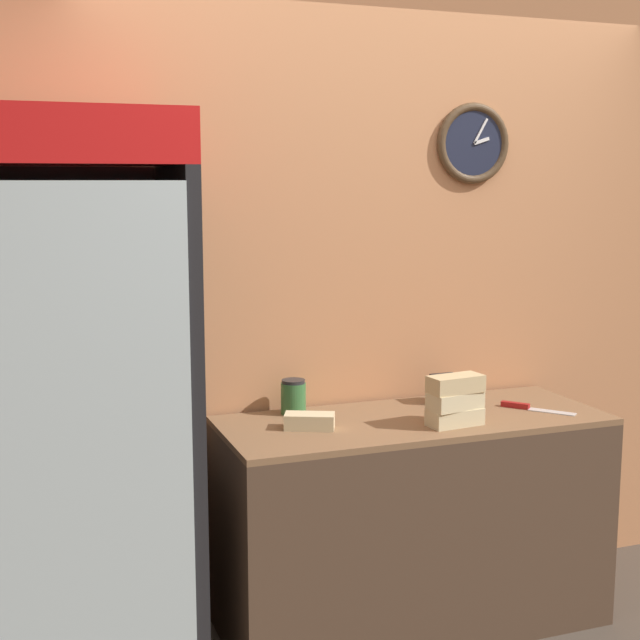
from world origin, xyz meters
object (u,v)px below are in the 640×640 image
Objects in this scene: beverage_cooler at (81,385)px; sandwich_stack_bottom at (455,417)px; sandwich_stack_middle at (455,400)px; sandwich_flat_left at (310,421)px; sandwich_stack_top at (456,384)px; napkin_dispenser at (446,389)px; chefs_knife at (527,407)px; condiment_jar at (293,397)px.

sandwich_stack_bottom is (1.37, -0.20, -0.19)m from beverage_cooler.
sandwich_stack_middle is 1.09× the size of sandwich_flat_left.
napkin_dispenser is at bearing 67.81° from sandwich_stack_top.
sandwich_stack_bottom reaches higher than chefs_knife.
chefs_knife is 0.35m from napkin_dispenser.
sandwich_stack_middle is at bearing -164.19° from chefs_knife.
sandwich_stack_bottom reaches higher than sandwich_flat_left.
beverage_cooler is at bearing -175.04° from napkin_dispenser.
sandwich_stack_top reaches higher than condiment_jar.
sandwich_stack_bottom is 0.36m from napkin_dispenser.
napkin_dispenser is (0.13, 0.33, -0.10)m from sandwich_stack_top.
sandwich_stack_top is at bearing -8.23° from beverage_cooler.
sandwich_stack_top reaches higher than sandwich_flat_left.
sandwich_stack_bottom is 0.56m from sandwich_flat_left.
chefs_knife is (0.40, 0.11, -0.09)m from sandwich_stack_middle.
chefs_knife is 2.13× the size of napkin_dispenser.
sandwich_stack_top is (-0.00, 0.00, 0.07)m from sandwich_stack_middle.
sandwich_stack_bottom is at bearing -35.47° from condiment_jar.
sandwich_flat_left is 0.23m from condiment_jar.
condiment_jar is (-0.93, 0.26, 0.06)m from chefs_knife.
sandwich_stack_bottom is at bearing -15.19° from sandwich_flat_left.
beverage_cooler reaches higher than sandwich_stack_middle.
beverage_cooler is 1.39m from sandwich_stack_top.
beverage_cooler is at bearing -167.99° from condiment_jar.
napkin_dispenser is at bearing 140.84° from chefs_knife.
sandwich_stack_top is at bearing 180.00° from sandwich_stack_bottom.
napkin_dispenser is (0.13, 0.33, 0.03)m from sandwich_stack_bottom.
condiment_jar is at bearing 12.01° from beverage_cooler.
sandwich_flat_left is at bearing 164.81° from sandwich_stack_middle.
condiment_jar is 0.67m from napkin_dispenser.
condiment_jar is at bearing 86.98° from sandwich_flat_left.
sandwich_stack_middle is at bearing -112.19° from napkin_dispenser.
sandwich_stack_middle is at bearing -15.19° from sandwich_flat_left.
beverage_cooler is 1.52m from napkin_dispenser.
napkin_dispenser is (0.66, -0.05, -0.01)m from condiment_jar.
condiment_jar reaches higher than sandwich_stack_middle.
sandwich_stack_middle is at bearing -35.47° from condiment_jar.
beverage_cooler is at bearing 171.77° from sandwich_stack_bottom.
beverage_cooler is 14.48× the size of condiment_jar.
sandwich_stack_bottom is at bearing -112.19° from napkin_dispenser.
beverage_cooler reaches higher than sandwich_stack_top.
beverage_cooler is at bearing 176.47° from sandwich_flat_left.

